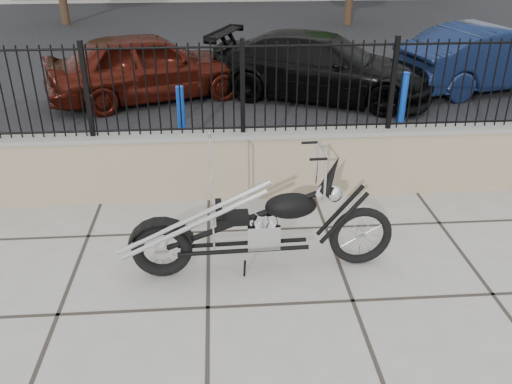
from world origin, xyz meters
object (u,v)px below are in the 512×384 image
Objects in this scene: car_red at (149,66)px; car_black at (321,67)px; chopper_motorcycle at (258,205)px; car_blue at (493,57)px.

car_black is at bearing -112.77° from car_red.
car_red is at bearing 110.33° from car_black.
car_red is at bearing 103.59° from chopper_motorcycle.
car_black is (3.67, -0.18, -0.04)m from car_red.
chopper_motorcycle is 0.58× the size of car_black.
car_blue is at bearing -60.75° from car_black.
car_blue is at bearing 47.45° from chopper_motorcycle.
chopper_motorcycle is 6.84m from car_red.
chopper_motorcycle reaches higher than car_red.
car_red is 0.97× the size of car_blue.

